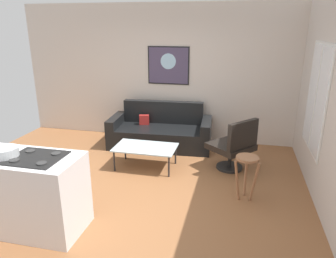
{
  "coord_description": "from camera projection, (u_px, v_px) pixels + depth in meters",
  "views": [
    {
      "loc": [
        1.5,
        -4.03,
        2.37
      ],
      "look_at": [
        0.34,
        0.9,
        0.7
      ],
      "focal_mm": 33.83,
      "sensor_mm": 36.0,
      "label": 1
    }
  ],
  "objects": [
    {
      "name": "ground",
      "position": [
        132.0,
        190.0,
        4.8
      ],
      "size": [
        6.4,
        6.4,
        0.04
      ],
      "primitive_type": "cube",
      "color": "brown"
    },
    {
      "name": "armchair",
      "position": [
        234.0,
        145.0,
        5.3
      ],
      "size": [
        0.89,
        0.89,
        0.91
      ],
      "color": "black",
      "rests_on": "ground"
    },
    {
      "name": "coffee_table",
      "position": [
        145.0,
        148.0,
        5.43
      ],
      "size": [
        1.05,
        0.63,
        0.38
      ],
      "color": "silver",
      "rests_on": "ground"
    },
    {
      "name": "back_wall",
      "position": [
        169.0,
        74.0,
        6.59
      ],
      "size": [
        6.4,
        0.05,
        2.8
      ],
      "primitive_type": "cube",
      "color": "beige",
      "rests_on": "ground"
    },
    {
      "name": "right_wall",
      "position": [
        330.0,
        104.0,
        4.06
      ],
      "size": [
        0.05,
        6.4,
        2.8
      ],
      "primitive_type": "cube",
      "color": "beige",
      "rests_on": "ground"
    },
    {
      "name": "window",
      "position": [
        316.0,
        98.0,
        4.64
      ],
      "size": [
        0.03,
        1.21,
        1.6
      ],
      "color": "silver"
    },
    {
      "name": "kitchen_counter",
      "position": [
        21.0,
        192.0,
        3.78
      ],
      "size": [
        1.5,
        0.67,
        0.96
      ],
      "color": "silver",
      "rests_on": "ground"
    },
    {
      "name": "mixing_bowl",
      "position": [
        5.0,
        153.0,
        3.59
      ],
      "size": [
        0.3,
        0.3,
        0.12
      ],
      "color": "silver",
      "rests_on": "kitchen_counter"
    },
    {
      "name": "couch",
      "position": [
        161.0,
        132.0,
        6.46
      ],
      "size": [
        2.08,
        1.0,
        0.86
      ],
      "color": "black",
      "rests_on": "ground"
    },
    {
      "name": "bar_stool",
      "position": [
        247.0,
        167.0,
        4.39
      ],
      "size": [
        0.36,
        0.36,
        0.65
      ],
      "color": "#976342",
      "rests_on": "ground"
    },
    {
      "name": "wall_painting",
      "position": [
        168.0,
        65.0,
        6.5
      ],
      "size": [
        0.87,
        0.03,
        0.77
      ],
      "color": "black"
    }
  ]
}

